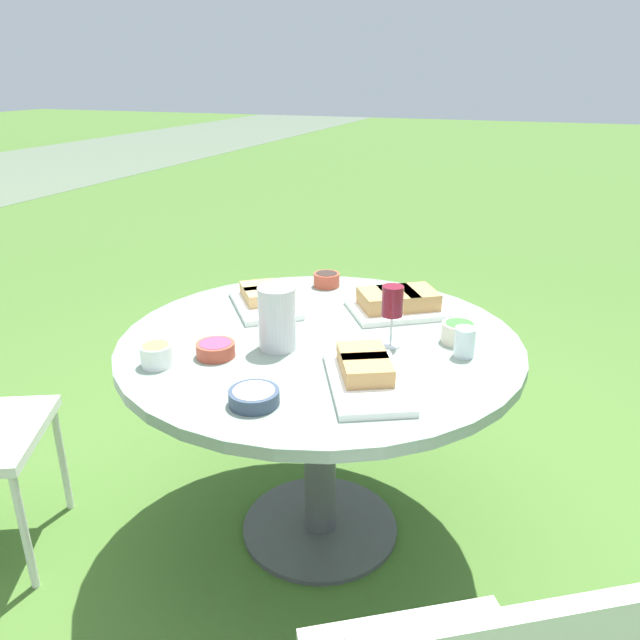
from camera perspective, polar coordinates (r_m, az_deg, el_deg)
The scene contains 13 objects.
ground_plane at distance 2.38m, azimuth 0.00°, elevation -18.46°, with size 40.00×40.00×0.00m, color #446B2B.
dining_table at distance 2.03m, azimuth 0.00°, elevation -4.69°, with size 1.27×1.27×0.75m.
water_pitcher at distance 1.87m, azimuth -3.94°, elevation 0.18°, with size 0.12×0.11×0.19m.
wine_glass at distance 1.88m, azimuth 6.63°, elevation 1.49°, with size 0.06×0.06×0.19m.
platter_bread_main at distance 2.19m, azimuth 7.14°, elevation 1.62°, with size 0.38×0.41×0.08m.
platter_charcuterie at distance 2.24m, azimuth -5.17°, elevation 1.94°, with size 0.39×0.36×0.06m.
platter_sandwich_side at distance 1.70m, azimuth 4.19°, elevation -4.79°, with size 0.41×0.34×0.07m.
bowl_fries at distance 1.84m, azimuth -14.72°, elevation -3.01°, with size 0.09×0.09×0.06m.
bowl_salad at distance 1.98m, azimuth 12.58°, elevation -1.01°, with size 0.11×0.11×0.06m.
bowl_olives at distance 2.44m, azimuth 0.60°, elevation 3.78°, with size 0.10×0.10×0.05m.
bowl_dip_red at distance 1.87m, azimuth -9.53°, elevation -2.61°, with size 0.11×0.11×0.04m.
bowl_dip_cream at distance 1.60m, azimuth -6.06°, elevation -6.95°, with size 0.13×0.13×0.04m.
cup_water_near at distance 1.88m, azimuth 13.08°, elevation -1.98°, with size 0.06×0.06×0.09m.
Camera 1 is at (-1.70, -0.64, 1.54)m, focal length 35.00 mm.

